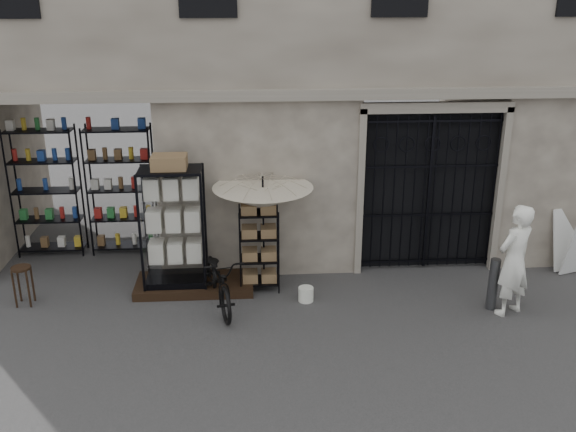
{
  "coord_description": "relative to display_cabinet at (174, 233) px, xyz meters",
  "views": [
    {
      "loc": [
        -1.46,
        -8.49,
        5.0
      ],
      "look_at": [
        -0.8,
        1.4,
        1.35
      ],
      "focal_mm": 40.0,
      "sensor_mm": 36.0,
      "label": 1
    }
  ],
  "objects": [
    {
      "name": "iron_gate",
      "position": [
        4.45,
        0.77,
        0.45
      ],
      "size": [
        2.5,
        0.21,
        3.0
      ],
      "color": "black",
      "rests_on": "ground"
    },
    {
      "name": "shop_shelving",
      "position": [
        -1.85,
        1.79,
        0.2
      ],
      "size": [
        2.7,
        0.5,
        2.5
      ],
      "primitive_type": "cube",
      "color": "black",
      "rests_on": "ground"
    },
    {
      "name": "main_building",
      "position": [
        2.7,
        2.49,
        3.45
      ],
      "size": [
        14.0,
        4.0,
        9.0
      ],
      "primitive_type": "cube",
      "color": "#A59987",
      "rests_on": "ground"
    },
    {
      "name": "display_cabinet",
      "position": [
        0.0,
        0.0,
        0.0
      ],
      "size": [
        1.17,
        0.97,
        2.18
      ],
      "rotation": [
        0.0,
        0.0,
        -0.42
      ],
      "color": "black",
      "rests_on": "step_platform"
    },
    {
      "name": "easel_sign",
      "position": [
        7.04,
        0.25,
        -0.47
      ],
      "size": [
        0.7,
        0.75,
        1.13
      ],
      "rotation": [
        0.0,
        0.0,
        0.31
      ],
      "color": "silver",
      "rests_on": "ground"
    },
    {
      "name": "shopkeeper",
      "position": [
        5.35,
        -1.15,
        -1.05
      ],
      "size": [
        1.45,
        1.92,
        0.44
      ],
      "primitive_type": "imported",
      "rotation": [
        0.0,
        0.0,
        3.64
      ],
      "color": "white",
      "rests_on": "ground"
    },
    {
      "name": "white_bucket",
      "position": [
        2.17,
        -0.54,
        -0.93
      ],
      "size": [
        0.29,
        0.29,
        0.24
      ],
      "primitive_type": "cylinder",
      "rotation": [
        0.0,
        0.0,
        -0.19
      ],
      "color": "white",
      "rests_on": "ground"
    },
    {
      "name": "step_platform",
      "position": [
        0.3,
        0.04,
        -0.98
      ],
      "size": [
        2.0,
        0.9,
        0.15
      ],
      "primitive_type": "cube",
      "color": "black",
      "rests_on": "ground"
    },
    {
      "name": "market_umbrella",
      "position": [
        1.5,
        0.08,
        0.66
      ],
      "size": [
        1.79,
        1.81,
        2.38
      ],
      "rotation": [
        0.0,
        0.0,
        0.27
      ],
      "color": "black",
      "rests_on": "ground"
    },
    {
      "name": "steel_bollard",
      "position": [
        5.13,
        -1.0,
        -0.62
      ],
      "size": [
        0.21,
        0.21,
        0.87
      ],
      "primitive_type": "cylinder",
      "rotation": [
        0.0,
        0.0,
        0.37
      ],
      "color": "#4D4E51",
      "rests_on": "ground"
    },
    {
      "name": "shop_recess",
      "position": [
        -1.8,
        1.29,
        0.45
      ],
      "size": [
        3.0,
        1.7,
        3.0
      ],
      "primitive_type": "cube",
      "color": "black",
      "rests_on": "ground"
    },
    {
      "name": "wooden_stool",
      "position": [
        -2.43,
        -0.35,
        -0.7
      ],
      "size": [
        0.36,
        0.36,
        0.66
      ],
      "rotation": [
        0.0,
        0.0,
        -0.16
      ],
      "color": "black",
      "rests_on": "ground"
    },
    {
      "name": "wire_rack",
      "position": [
        1.42,
        -0.01,
        -0.34
      ],
      "size": [
        0.71,
        0.57,
        1.47
      ],
      "rotation": [
        0.0,
        0.0,
        -0.19
      ],
      "color": "black",
      "rests_on": "ground"
    },
    {
      "name": "bicycle",
      "position": [
        0.75,
        -0.6,
        -1.05
      ],
      "size": [
        0.83,
        1.07,
        1.81
      ],
      "primitive_type": "imported",
      "rotation": [
        0.0,
        0.0,
        0.23
      ],
      "color": "black",
      "rests_on": "ground"
    },
    {
      "name": "ground",
      "position": [
        2.7,
        -1.51,
        -1.05
      ],
      "size": [
        80.0,
        80.0,
        0.0
      ],
      "primitive_type": "plane",
      "color": "black",
      "rests_on": "ground"
    }
  ]
}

